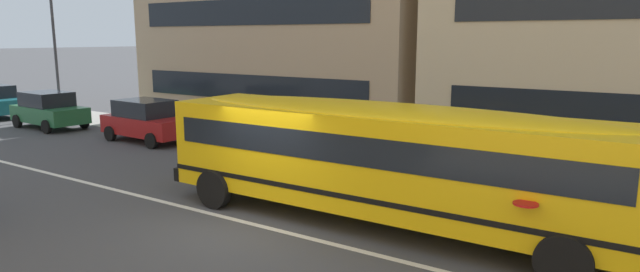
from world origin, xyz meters
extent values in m
plane|color=#424244|center=(0.00, 0.00, 0.00)|extent=(400.00, 400.00, 0.00)
cube|color=gray|center=(0.00, 7.55, 0.01)|extent=(120.00, 3.00, 0.01)
cube|color=silver|center=(0.00, 0.00, 0.00)|extent=(110.00, 0.16, 0.01)
cube|color=yellow|center=(2.26, 1.59, 1.49)|extent=(10.25, 2.44, 2.05)
cube|color=black|center=(-2.93, 1.53, 0.63)|extent=(0.21, 2.33, 0.33)
cube|color=black|center=(2.26, 1.59, 1.86)|extent=(9.64, 2.47, 0.59)
cube|color=black|center=(2.26, 1.59, 0.88)|extent=(10.27, 2.47, 0.11)
ellipsoid|color=yellow|center=(2.26, 1.59, 2.51)|extent=(9.84, 2.25, 0.33)
cylinder|color=red|center=(5.55, 0.30, 1.39)|extent=(0.41, 0.41, 0.03)
cylinder|color=black|center=(6.13, 2.79, 0.46)|extent=(0.93, 0.27, 0.93)
cylinder|color=black|center=(6.16, 0.47, 0.46)|extent=(0.93, 0.27, 0.93)
cylinder|color=black|center=(-1.64, 2.70, 0.46)|extent=(0.93, 0.27, 0.93)
cylinder|color=black|center=(-1.61, 0.38, 0.46)|extent=(0.93, 0.27, 0.93)
cube|color=maroon|center=(-9.80, 5.03, 0.65)|extent=(3.96, 1.84, 0.70)
cube|color=black|center=(-9.95, 5.03, 1.32)|extent=(2.26, 1.64, 0.64)
cylinder|color=black|center=(-8.47, 5.83, 0.30)|extent=(0.61, 0.20, 0.60)
cylinder|color=black|center=(-8.53, 4.13, 0.30)|extent=(0.61, 0.20, 0.60)
cylinder|color=black|center=(-11.06, 5.93, 0.30)|extent=(0.61, 0.20, 0.60)
cylinder|color=black|center=(-11.13, 4.23, 0.30)|extent=(0.61, 0.20, 0.60)
cylinder|color=black|center=(-20.43, 5.71, 0.30)|extent=(0.61, 0.20, 0.60)
cylinder|color=black|center=(-23.02, 5.80, 0.30)|extent=(0.61, 0.20, 0.60)
cube|color=#236038|center=(-16.08, 4.63, 0.65)|extent=(3.96, 1.85, 0.70)
cube|color=black|center=(-16.23, 4.63, 1.32)|extent=(2.26, 1.65, 0.64)
cylinder|color=black|center=(-14.74, 5.42, 0.30)|extent=(0.61, 0.20, 0.60)
cylinder|color=black|center=(-14.81, 3.72, 0.30)|extent=(0.61, 0.20, 0.60)
cylinder|color=black|center=(-17.34, 5.53, 0.30)|extent=(0.61, 0.20, 0.60)
cylinder|color=black|center=(-17.41, 3.83, 0.30)|extent=(0.61, 0.20, 0.60)
cylinder|color=#38383D|center=(-18.99, 6.85, 3.25)|extent=(0.14, 0.14, 6.50)
cube|color=black|center=(-8.21, 9.03, 1.92)|extent=(12.19, 0.04, 1.10)
cube|color=black|center=(-8.21, 9.03, 5.12)|extent=(12.19, 0.04, 1.10)
camera|label=1|loc=(7.40, -8.55, 4.06)|focal=30.06mm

